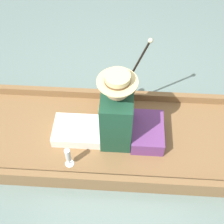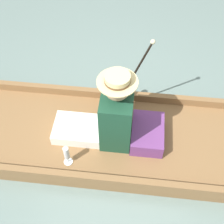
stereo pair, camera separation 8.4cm
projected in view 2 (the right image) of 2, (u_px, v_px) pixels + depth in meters
The scene contains 7 objects.
ground_plane at pixel (113, 142), 3.12m from camera, with size 16.00×16.00×0.00m, color slate.
punt_boat at pixel (113, 138), 3.07m from camera, with size 1.05×3.34×0.20m.
seat_cushion at pixel (147, 133), 2.96m from camera, with size 0.43×0.30×0.16m.
seated_person at pixel (109, 116), 2.79m from camera, with size 0.37×0.77×0.83m.
teddy_bear at pixel (111, 95), 3.09m from camera, with size 0.31×0.18×0.44m.
wine_glass at pixel (67, 154), 2.75m from camera, with size 0.08×0.08×0.23m.
walking_cane at pixel (137, 70), 2.89m from camera, with size 0.04×0.32×0.86m.
Camera 2 is at (-1.68, -0.18, 2.64)m, focal length 50.00 mm.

